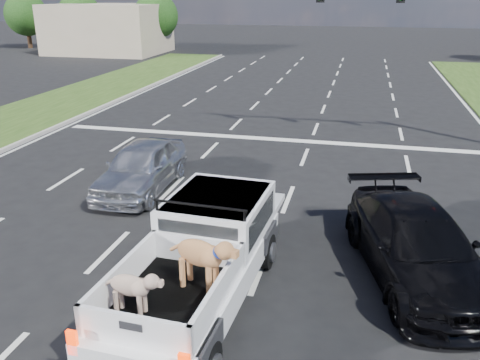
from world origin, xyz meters
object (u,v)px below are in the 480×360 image
object	(u,v)px
silver_sedan	(141,167)
black_coupe	(417,245)
traffic_signal	(478,16)
pickup_truck	(201,257)

from	to	relation	value
silver_sedan	black_coupe	xyz separation A→B (m)	(7.40, -3.23, 0.00)
traffic_signal	silver_sedan	size ratio (longest dim) A/B	2.16
traffic_signal	black_coupe	distance (m)	11.02
silver_sedan	traffic_signal	bearing A→B (deg)	33.85
pickup_truck	silver_sedan	bearing A→B (deg)	127.34
pickup_truck	black_coupe	size ratio (longest dim) A/B	1.08
traffic_signal	pickup_truck	xyz separation A→B (m)	(-6.31, -11.82, -3.81)
traffic_signal	black_coupe	bearing A→B (deg)	-103.15
traffic_signal	black_coupe	xyz separation A→B (m)	(-2.34, -10.00, -4.00)
pickup_truck	silver_sedan	xyz separation A→B (m)	(-3.43, 5.04, -0.20)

